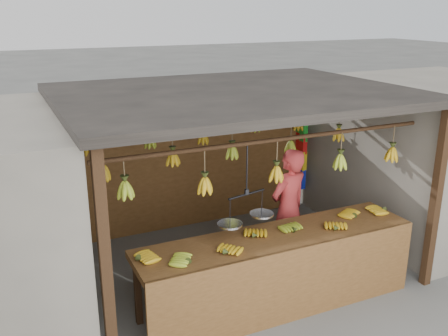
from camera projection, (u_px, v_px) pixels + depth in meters
name	position (u px, v px, depth m)	size (l,w,h in m)	color
ground	(233.00, 263.00, 6.89)	(80.00, 80.00, 0.00)	#5B5B57
stall	(223.00, 119.00, 6.57)	(4.30, 3.30, 2.40)	black
neighbor_right	(435.00, 153.00, 7.98)	(3.00, 3.00, 2.30)	slate
counter	(282.00, 256.00, 5.62)	(3.44, 0.76, 0.96)	brown
hanging_bananas	(235.00, 151.00, 6.39)	(3.52, 2.24, 0.39)	#92A523
balance_scale	(246.00, 215.00, 5.53)	(0.72, 0.37, 0.89)	black
vendor	(288.00, 209.00, 6.62)	(0.60, 0.39, 1.65)	#BF3333
bag_bundles	(301.00, 153.00, 8.53)	(0.08, 0.26, 1.18)	#199926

